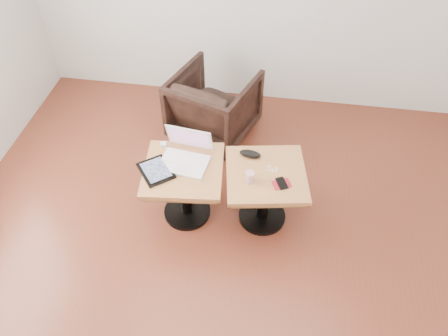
# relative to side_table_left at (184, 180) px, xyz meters

# --- Properties ---
(room_shell) EXTENTS (4.52, 4.52, 2.71)m
(room_shell) POSITION_rel_side_table_left_xyz_m (0.42, -0.57, 0.95)
(room_shell) COLOR brown
(room_shell) RESTS_ON ground
(side_table_left) EXTENTS (0.64, 0.64, 0.53)m
(side_table_left) POSITION_rel_side_table_left_xyz_m (0.00, 0.00, 0.00)
(side_table_left) COLOR black
(side_table_left) RESTS_ON ground
(side_table_right) EXTENTS (0.67, 0.67, 0.53)m
(side_table_right) POSITION_rel_side_table_left_xyz_m (0.61, 0.05, 0.00)
(side_table_right) COLOR black
(side_table_right) RESTS_ON ground
(laptop) EXTENTS (0.39, 0.35, 0.25)m
(laptop) POSITION_rel_side_table_left_xyz_m (0.00, 0.09, 0.18)
(laptop) COLOR white
(laptop) RESTS_ON side_table_left
(tablet) EXTENTS (0.33, 0.34, 0.02)m
(tablet) POSITION_rel_side_table_left_xyz_m (-0.19, -0.06, 0.14)
(tablet) COLOR black
(tablet) RESTS_ON side_table_left
(charging_adapter) EXTENTS (0.05, 0.05, 0.03)m
(charging_adapter) POSITION_rel_side_table_left_xyz_m (-0.20, 0.21, 0.14)
(charging_adapter) COLOR white
(charging_adapter) RESTS_ON side_table_left
(glasses_case) EXTENTS (0.17, 0.09, 0.05)m
(glasses_case) POSITION_rel_side_table_left_xyz_m (0.47, 0.20, 0.16)
(glasses_case) COLOR black
(glasses_case) RESTS_ON side_table_right
(striped_cup) EXTENTS (0.08, 0.08, 0.09)m
(striped_cup) POSITION_rel_side_table_left_xyz_m (0.50, -0.05, 0.17)
(striped_cup) COLOR #D9546E
(striped_cup) RESTS_ON side_table_right
(earbuds_tangle) EXTENTS (0.08, 0.07, 0.02)m
(earbuds_tangle) POSITION_rel_side_table_left_xyz_m (0.65, 0.08, 0.14)
(earbuds_tangle) COLOR white
(earbuds_tangle) RESTS_ON side_table_right
(phone_on_sleeve) EXTENTS (0.15, 0.13, 0.02)m
(phone_on_sleeve) POSITION_rel_side_table_left_xyz_m (0.73, -0.05, 0.14)
(phone_on_sleeve) COLOR #A00F09
(phone_on_sleeve) RESTS_ON side_table_right
(armchair) EXTENTS (0.89, 0.90, 0.65)m
(armchair) POSITION_rel_side_table_left_xyz_m (0.05, 1.03, -0.07)
(armchair) COLOR #321E19
(armchair) RESTS_ON ground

